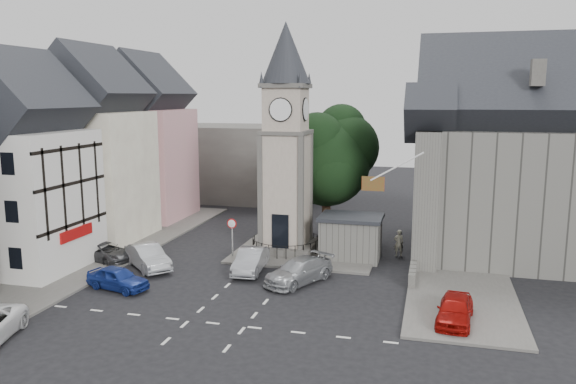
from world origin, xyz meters
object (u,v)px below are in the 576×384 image
(stone_shelter, at_px, (351,237))
(car_west_blue, at_px, (118,278))
(clock_tower, at_px, (286,140))
(car_east_red, at_px, (455,310))
(pedestrian, at_px, (399,243))

(stone_shelter, distance_m, car_west_blue, 15.70)
(stone_shelter, bearing_deg, car_west_blue, -141.69)
(clock_tower, relative_size, car_east_red, 3.94)
(stone_shelter, height_order, pedestrian, stone_shelter)
(car_west_blue, bearing_deg, stone_shelter, -38.40)
(car_west_blue, bearing_deg, pedestrian, -40.86)
(pedestrian, bearing_deg, car_west_blue, 21.77)
(clock_tower, distance_m, pedestrian, 10.78)
(car_east_red, distance_m, pedestrian, 11.89)
(car_west_blue, bearing_deg, car_east_red, -77.18)
(clock_tower, height_order, car_west_blue, clock_tower)
(clock_tower, bearing_deg, pedestrian, 7.06)
(car_east_red, bearing_deg, pedestrian, 113.53)
(clock_tower, distance_m, car_east_red, 17.17)
(clock_tower, height_order, stone_shelter, clock_tower)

